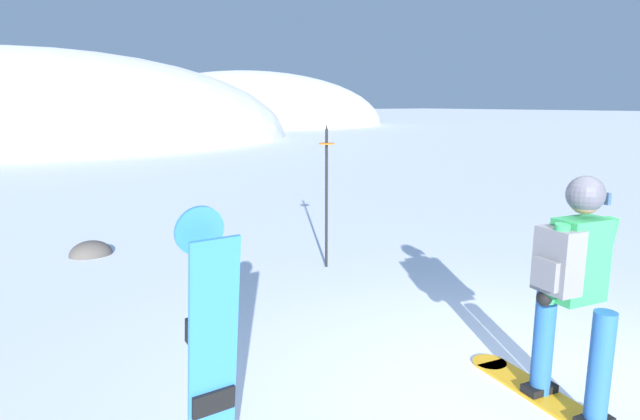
{
  "coord_description": "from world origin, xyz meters",
  "views": [
    {
      "loc": [
        -3.32,
        -1.92,
        2.19
      ],
      "look_at": [
        0.06,
        3.01,
        1.0
      ],
      "focal_mm": 30.37,
      "sensor_mm": 36.0,
      "label": 1
    }
  ],
  "objects_px": {
    "spare_snowboard": "(211,351)",
    "rock_mid": "(91,255)",
    "snowboarder_main": "(573,291)",
    "piste_marker_near": "(326,187)"
  },
  "relations": [
    {
      "from": "snowboarder_main",
      "to": "piste_marker_near",
      "type": "bearing_deg",
      "value": 80.8
    },
    {
      "from": "spare_snowboard",
      "to": "rock_mid",
      "type": "relative_size",
      "value": 2.73
    },
    {
      "from": "piste_marker_near",
      "to": "rock_mid",
      "type": "bearing_deg",
      "value": 136.06
    },
    {
      "from": "spare_snowboard",
      "to": "rock_mid",
      "type": "bearing_deg",
      "value": 85.13
    },
    {
      "from": "snowboarder_main",
      "to": "spare_snowboard",
      "type": "xyz_separation_m",
      "value": [
        -2.36,
        0.71,
        -0.08
      ]
    },
    {
      "from": "snowboarder_main",
      "to": "piste_marker_near",
      "type": "height_order",
      "value": "piste_marker_near"
    },
    {
      "from": "piste_marker_near",
      "to": "spare_snowboard",
      "type": "bearing_deg",
      "value": -133.65
    },
    {
      "from": "snowboarder_main",
      "to": "rock_mid",
      "type": "bearing_deg",
      "value": 106.81
    },
    {
      "from": "spare_snowboard",
      "to": "piste_marker_near",
      "type": "height_order",
      "value": "piste_marker_near"
    },
    {
      "from": "piste_marker_near",
      "to": "rock_mid",
      "type": "xyz_separation_m",
      "value": [
        -2.51,
        2.42,
        -1.1
      ]
    }
  ]
}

